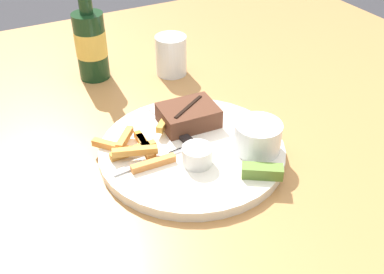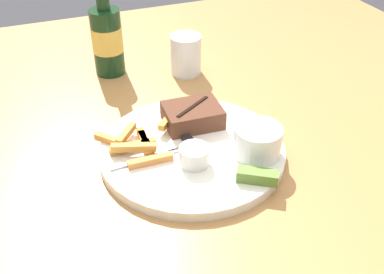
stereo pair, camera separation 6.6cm
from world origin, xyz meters
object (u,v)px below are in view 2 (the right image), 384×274
at_px(steak_portion, 193,115).
at_px(fork_utensil, 145,159).
at_px(coleslaw_cup, 258,139).
at_px(beer_bottle, 107,38).
at_px(dipping_sauce_cup, 194,155).
at_px(dinner_plate, 192,151).
at_px(drinking_glass, 186,55).
at_px(knife_utensil, 183,131).
at_px(pickle_spear, 257,176).

distance_m(steak_portion, fork_utensil, 0.13).
distance_m(coleslaw_cup, beer_bottle, 0.44).
distance_m(dipping_sauce_cup, beer_bottle, 0.40).
height_order(dinner_plate, fork_utensil, fork_utensil).
distance_m(fork_utensil, drinking_glass, 0.35).
bearing_deg(steak_portion, drinking_glass, 72.27).
relative_size(beer_bottle, drinking_glass, 2.68).
bearing_deg(steak_portion, coleslaw_cup, -61.26).
bearing_deg(coleslaw_cup, knife_utensil, 133.06).
height_order(steak_portion, fork_utensil, steak_portion).
bearing_deg(coleslaw_cup, drinking_glass, 89.27).
relative_size(dipping_sauce_cup, fork_utensil, 0.37).
xyz_separation_m(dinner_plate, beer_bottle, (-0.06, 0.35, 0.08)).
distance_m(steak_portion, beer_bottle, 0.31).
bearing_deg(drinking_glass, beer_bottle, 158.21).
height_order(dinner_plate, knife_utensil, knife_utensil).
bearing_deg(beer_bottle, drinking_glass, -21.79).
bearing_deg(knife_utensil, dinner_plate, 173.01).
xyz_separation_m(dinner_plate, dipping_sauce_cup, (-0.01, -0.04, 0.03)).
distance_m(coleslaw_cup, drinking_glass, 0.35).
distance_m(dinner_plate, steak_portion, 0.08).
distance_m(dipping_sauce_cup, pickle_spear, 0.11).
bearing_deg(pickle_spear, fork_utensil, 141.92).
xyz_separation_m(beer_bottle, drinking_glass, (0.16, -0.06, -0.04)).
distance_m(pickle_spear, fork_utensil, 0.19).
xyz_separation_m(steak_portion, dipping_sauce_cup, (-0.04, -0.11, -0.00)).
distance_m(dinner_plate, drinking_glass, 0.31).
height_order(steak_portion, pickle_spear, steak_portion).
xyz_separation_m(pickle_spear, fork_utensil, (-0.15, 0.11, -0.01)).
xyz_separation_m(dinner_plate, pickle_spear, (0.06, -0.12, 0.02)).
distance_m(dinner_plate, beer_bottle, 0.37).
bearing_deg(dinner_plate, steak_portion, 67.72).
relative_size(pickle_spear, beer_bottle, 0.28).
xyz_separation_m(pickle_spear, knife_utensil, (-0.06, 0.16, -0.01)).
bearing_deg(steak_portion, pickle_spear, -79.34).
bearing_deg(drinking_glass, fork_utensil, -121.89).
relative_size(steak_portion, drinking_glass, 1.20).
bearing_deg(drinking_glass, pickle_spear, -95.12).
bearing_deg(beer_bottle, pickle_spear, -75.42).
height_order(coleslaw_cup, knife_utensil, coleslaw_cup).
xyz_separation_m(dinner_plate, fork_utensil, (-0.08, -0.01, 0.01)).
bearing_deg(dinner_plate, knife_utensil, 89.96).
height_order(steak_portion, knife_utensil, steak_portion).
height_order(steak_portion, beer_bottle, beer_bottle).
height_order(dinner_plate, beer_bottle, beer_bottle).
bearing_deg(fork_utensil, dipping_sauce_cup, -31.82).
bearing_deg(steak_portion, knife_utensil, -140.61).
height_order(fork_utensil, drinking_glass, drinking_glass).
distance_m(pickle_spear, knife_utensil, 0.18).
bearing_deg(coleslaw_cup, fork_utensil, 163.82).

